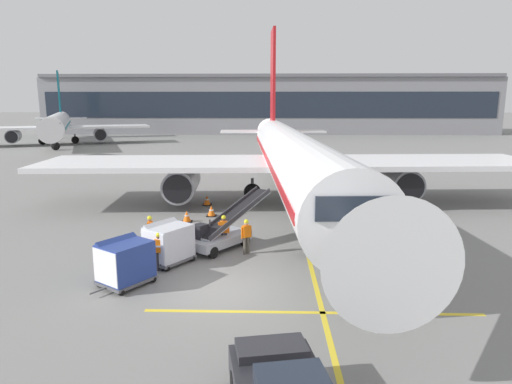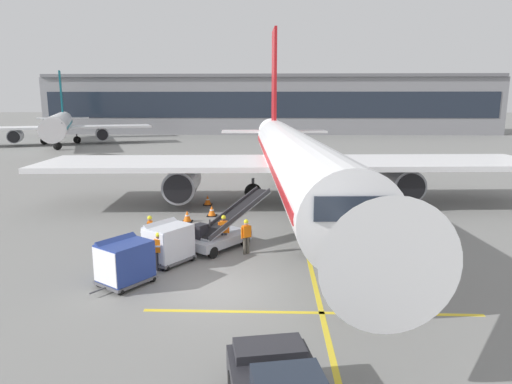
% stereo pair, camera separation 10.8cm
% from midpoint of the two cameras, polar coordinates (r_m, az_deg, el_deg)
% --- Properties ---
extents(ground_plane, '(600.00, 600.00, 0.00)m').
position_cam_midpoint_polar(ground_plane, '(18.35, -5.29, -12.19)').
color(ground_plane, slate).
extents(parked_airplane, '(35.75, 45.23, 14.96)m').
position_cam_midpoint_polar(parked_airplane, '(32.64, 4.52, 4.53)').
color(parked_airplane, white).
rests_on(parked_airplane, ground).
extents(belt_loader, '(4.27, 5.11, 2.64)m').
position_cam_midpoint_polar(belt_loader, '(23.05, -4.17, -5.06)').
color(belt_loader, '#A3A8B2').
rests_on(belt_loader, ground).
extents(baggage_cart_lead, '(2.45, 2.70, 1.91)m').
position_cam_midpoint_polar(baggage_cart_lead, '(21.17, -10.95, -6.21)').
color(baggage_cart_lead, '#515156').
rests_on(baggage_cart_lead, ground).
extents(baggage_cart_second, '(2.45, 2.70, 1.91)m').
position_cam_midpoint_polar(baggage_cart_second, '(19.15, -16.19, -8.37)').
color(baggage_cart_second, '#515156').
rests_on(baggage_cart_second, ground).
extents(ground_crew_by_loader, '(0.50, 0.41, 1.74)m').
position_cam_midpoint_polar(ground_crew_by_loader, '(21.96, -1.11, -5.36)').
color(ground_crew_by_loader, '#514C42').
rests_on(ground_crew_by_loader, ground).
extents(ground_crew_by_carts, '(0.30, 0.57, 1.74)m').
position_cam_midpoint_polar(ground_crew_by_carts, '(23.25, -13.11, -4.71)').
color(ground_crew_by_carts, '#514C42').
rests_on(ground_crew_by_carts, ground).
extents(ground_crew_marshaller, '(0.57, 0.26, 1.74)m').
position_cam_midpoint_polar(ground_crew_marshaller, '(20.28, -12.04, -7.05)').
color(ground_crew_marshaller, black).
rests_on(ground_crew_marshaller, ground).
extents(ground_crew_wingwalker, '(0.57, 0.26, 1.74)m').
position_cam_midpoint_polar(ground_crew_wingwalker, '(22.79, -3.96, -4.77)').
color(ground_crew_wingwalker, '#333847').
rests_on(ground_crew_wingwalker, ground).
extents(safety_cone_engine_keepout, '(0.62, 0.62, 0.70)m').
position_cam_midpoint_polar(safety_cone_engine_keepout, '(29.45, -5.51, -2.39)').
color(safety_cone_engine_keepout, black).
rests_on(safety_cone_engine_keepout, ground).
extents(safety_cone_wingtip, '(0.63, 0.63, 0.71)m').
position_cam_midpoint_polar(safety_cone_wingtip, '(28.24, -8.59, -3.07)').
color(safety_cone_wingtip, black).
rests_on(safety_cone_wingtip, ground).
extents(safety_cone_nose_mark, '(0.64, 0.64, 0.72)m').
position_cam_midpoint_polar(safety_cone_nose_mark, '(32.60, -6.04, -1.04)').
color(safety_cone_nose_mark, black).
rests_on(safety_cone_nose_mark, ground).
extents(apron_guidance_line_lead_in, '(0.20, 110.00, 0.01)m').
position_cam_midpoint_polar(apron_guidance_line_lead_in, '(32.40, 5.18, -1.73)').
color(apron_guidance_line_lead_in, yellow).
rests_on(apron_guidance_line_lead_in, ground).
extents(apron_guidance_line_stop_bar, '(12.00, 0.20, 0.01)m').
position_cam_midpoint_polar(apron_guidance_line_stop_bar, '(16.59, 7.31, -14.90)').
color(apron_guidance_line_stop_bar, yellow).
rests_on(apron_guidance_line_stop_bar, ground).
extents(terminal_building, '(103.00, 19.76, 13.31)m').
position_cam_midpoint_polar(terminal_building, '(110.90, 1.87, 10.99)').
color(terminal_building, gray).
rests_on(terminal_building, ground).
extents(distant_airplane, '(30.62, 38.13, 13.40)m').
position_cam_midpoint_polar(distant_airplane, '(85.70, -23.59, 7.80)').
color(distant_airplane, white).
rests_on(distant_airplane, ground).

